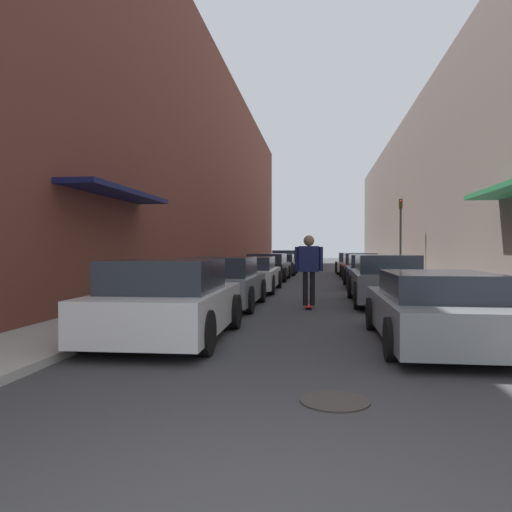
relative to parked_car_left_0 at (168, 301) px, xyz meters
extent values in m
plane|color=#38383A|center=(2.26, 15.40, -0.65)|extent=(115.13, 115.13, 0.00)
cube|color=#A3A099|center=(-1.88, 20.64, -0.59)|extent=(1.80, 52.33, 0.12)
cube|color=#A3A099|center=(6.40, 20.64, -0.59)|extent=(1.80, 52.33, 0.12)
cube|color=brown|center=(-4.78, 20.64, 5.34)|extent=(4.00, 52.33, 11.98)
cube|color=#141947|center=(-2.38, 3.63, 2.25)|extent=(1.00, 4.80, 0.12)
cube|color=#564C47|center=(9.30, 20.64, 3.87)|extent=(4.00, 52.33, 9.03)
cube|color=silver|center=(0.00, 0.05, -0.14)|extent=(1.97, 3.97, 0.65)
cube|color=#232833|center=(0.00, -0.15, 0.45)|extent=(1.70, 2.08, 0.52)
cylinder|color=black|center=(-0.92, 1.27, -0.32)|extent=(0.18, 0.66, 0.66)
cylinder|color=black|center=(0.92, 1.27, -0.32)|extent=(0.18, 0.66, 0.66)
cylinder|color=black|center=(-0.92, -1.17, -0.32)|extent=(0.18, 0.66, 0.66)
cylinder|color=black|center=(0.92, -1.17, -0.32)|extent=(0.18, 0.66, 0.66)
cube|color=gray|center=(-0.03, 4.75, -0.15)|extent=(1.89, 4.08, 0.64)
cube|color=#232833|center=(-0.03, 4.54, 0.42)|extent=(1.65, 2.12, 0.49)
cylinder|color=black|center=(-0.94, 6.01, -0.32)|extent=(0.18, 0.66, 0.66)
cylinder|color=black|center=(0.89, 6.01, -0.32)|extent=(0.18, 0.66, 0.66)
cylinder|color=black|center=(-0.94, 3.48, -0.32)|extent=(0.18, 0.66, 0.66)
cylinder|color=black|center=(0.89, 3.48, -0.32)|extent=(0.18, 0.66, 0.66)
cube|color=silver|center=(0.02, 9.73, -0.16)|extent=(1.98, 4.73, 0.61)
cube|color=#232833|center=(0.02, 9.50, 0.37)|extent=(1.72, 2.47, 0.44)
cylinder|color=black|center=(-0.92, 11.19, -0.31)|extent=(0.18, 0.67, 0.67)
cylinder|color=black|center=(0.95, 11.19, -0.31)|extent=(0.18, 0.67, 0.67)
cylinder|color=black|center=(-0.92, 8.28, -0.31)|extent=(0.18, 0.67, 0.67)
cylinder|color=black|center=(0.95, 8.28, -0.31)|extent=(0.18, 0.67, 0.67)
cube|color=black|center=(0.03, 15.95, -0.14)|extent=(1.96, 4.81, 0.65)
cube|color=#232833|center=(0.03, 15.72, 0.41)|extent=(1.69, 2.52, 0.46)
cylinder|color=black|center=(-0.88, 17.43, -0.32)|extent=(0.18, 0.66, 0.66)
cylinder|color=black|center=(0.93, 17.43, -0.32)|extent=(0.18, 0.66, 0.66)
cylinder|color=black|center=(-0.88, 14.48, -0.32)|extent=(0.18, 0.66, 0.66)
cylinder|color=black|center=(0.93, 14.48, -0.32)|extent=(0.18, 0.66, 0.66)
cube|color=#232326|center=(0.14, 21.28, -0.17)|extent=(1.91, 4.51, 0.59)
cube|color=#232833|center=(0.14, 21.05, 0.35)|extent=(1.67, 2.35, 0.44)
cylinder|color=black|center=(-0.78, 22.67, -0.32)|extent=(0.18, 0.67, 0.67)
cylinder|color=black|center=(1.07, 22.67, -0.32)|extent=(0.18, 0.67, 0.67)
cylinder|color=black|center=(-0.78, 19.88, -0.32)|extent=(0.18, 0.67, 0.67)
cylinder|color=black|center=(1.07, 19.88, -0.32)|extent=(0.18, 0.67, 0.67)
cube|color=gray|center=(0.09, 26.96, -0.12)|extent=(1.86, 4.82, 0.70)
cube|color=#232833|center=(0.09, 26.72, 0.49)|extent=(1.62, 2.51, 0.54)
cylinder|color=black|center=(-0.79, 28.45, -0.33)|extent=(0.18, 0.64, 0.64)
cylinder|color=black|center=(0.97, 28.45, -0.33)|extent=(0.18, 0.64, 0.64)
cylinder|color=black|center=(-0.79, 25.48, -0.33)|extent=(0.18, 0.64, 0.64)
cylinder|color=black|center=(0.97, 25.48, -0.33)|extent=(0.18, 0.64, 0.64)
cube|color=gray|center=(4.38, 0.17, -0.18)|extent=(1.79, 4.29, 0.60)
cube|color=#232833|center=(4.38, -0.04, 0.32)|extent=(1.57, 2.23, 0.40)
cylinder|color=black|center=(3.51, 1.50, -0.35)|extent=(0.18, 0.60, 0.60)
cylinder|color=black|center=(5.24, 1.50, -0.35)|extent=(0.18, 0.60, 0.60)
cylinder|color=black|center=(3.51, -1.16, -0.35)|extent=(0.18, 0.60, 0.60)
cube|color=#515459|center=(4.34, 6.12, -0.11)|extent=(1.84, 4.62, 0.69)
cube|color=#232833|center=(4.34, 5.89, 0.48)|extent=(1.59, 2.41, 0.48)
cylinder|color=black|center=(3.48, 7.54, -0.29)|extent=(0.18, 0.71, 0.71)
cylinder|color=black|center=(5.20, 7.54, -0.29)|extent=(0.18, 0.71, 0.71)
cylinder|color=black|center=(3.48, 4.70, -0.29)|extent=(0.18, 0.71, 0.71)
cylinder|color=black|center=(5.20, 4.70, -0.29)|extent=(0.18, 0.71, 0.71)
cube|color=navy|center=(4.52, 11.89, -0.15)|extent=(1.94, 4.51, 0.61)
cube|color=#232833|center=(4.52, 11.67, 0.40)|extent=(1.69, 2.36, 0.49)
cylinder|color=black|center=(3.60, 13.28, -0.30)|extent=(0.18, 0.69, 0.69)
cylinder|color=black|center=(5.44, 13.28, -0.30)|extent=(0.18, 0.69, 0.69)
cylinder|color=black|center=(3.60, 10.50, -0.30)|extent=(0.18, 0.69, 0.69)
cylinder|color=black|center=(5.44, 10.50, -0.30)|extent=(0.18, 0.69, 0.69)
cube|color=maroon|center=(4.53, 17.72, -0.16)|extent=(1.75, 4.35, 0.60)
cube|color=#232833|center=(4.53, 17.50, 0.40)|extent=(1.54, 2.26, 0.51)
cylinder|color=black|center=(3.68, 19.07, -0.31)|extent=(0.18, 0.69, 0.69)
cylinder|color=black|center=(5.38, 19.07, -0.31)|extent=(0.18, 0.69, 0.69)
cylinder|color=black|center=(3.68, 16.37, -0.31)|extent=(0.18, 0.69, 0.69)
cylinder|color=black|center=(5.38, 16.37, -0.31)|extent=(0.18, 0.69, 0.69)
cube|color=#B7B7BC|center=(4.44, 22.75, -0.18)|extent=(1.84, 4.51, 0.56)
cube|color=#232833|center=(4.44, 22.52, 0.37)|extent=(1.59, 2.36, 0.52)
cylinder|color=black|center=(3.58, 24.13, -0.30)|extent=(0.18, 0.70, 0.70)
cylinder|color=black|center=(5.30, 24.13, -0.30)|extent=(0.18, 0.70, 0.70)
cylinder|color=black|center=(3.58, 21.36, -0.30)|extent=(0.18, 0.70, 0.70)
cylinder|color=black|center=(5.30, 21.36, -0.30)|extent=(0.18, 0.70, 0.70)
cube|color=#B2231E|center=(2.25, 4.76, -0.58)|extent=(0.20, 0.78, 0.02)
cylinder|color=beige|center=(2.18, 5.01, -0.62)|extent=(0.03, 0.06, 0.06)
cylinder|color=beige|center=(2.33, 5.01, -0.62)|extent=(0.03, 0.06, 0.06)
cylinder|color=beige|center=(2.18, 4.51, -0.62)|extent=(0.03, 0.06, 0.06)
cylinder|color=beige|center=(2.33, 4.51, -0.62)|extent=(0.03, 0.06, 0.06)
cylinder|color=black|center=(2.16, 4.76, -0.14)|extent=(0.13, 0.13, 0.86)
cylinder|color=black|center=(2.34, 4.76, -0.14)|extent=(0.13, 0.13, 0.86)
cube|color=#191E4C|center=(2.25, 4.76, 0.62)|extent=(0.51, 0.23, 0.66)
sphere|color=#8C664C|center=(2.25, 4.76, 1.09)|extent=(0.28, 0.28, 0.28)
cylinder|color=#191E4C|center=(1.94, 4.76, 0.62)|extent=(0.10, 0.10, 0.63)
cylinder|color=#191E4C|center=(2.56, 4.76, 0.62)|extent=(0.10, 0.10, 0.63)
cylinder|color=#332D28|center=(2.69, -3.08, -0.64)|extent=(0.70, 0.70, 0.02)
cylinder|color=#2D2D2D|center=(6.25, 15.76, 1.33)|extent=(0.10, 0.10, 3.72)
cube|color=#332D0F|center=(6.25, 15.76, 2.97)|extent=(0.16, 0.16, 0.45)
sphere|color=red|center=(6.25, 15.68, 3.08)|extent=(0.11, 0.11, 0.11)
camera|label=1|loc=(2.54, -8.11, 0.89)|focal=35.00mm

